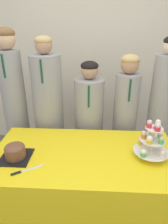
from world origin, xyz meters
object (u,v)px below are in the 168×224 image
student_1 (49,118)px  student_4 (159,119)px  cupcake_stand (152,140)px  student_2 (89,128)px  cake_knife (22,172)px  student_0 (16,110)px  student_3 (124,124)px  round_cake (15,151)px

student_1 → student_4: size_ratio=1.00×
cupcake_stand → student_2: 0.84m
cake_knife → cupcake_stand: cupcake_stand is taller
student_2 → student_0: bearing=180.0°
student_2 → student_3: size_ratio=0.95×
student_1 → round_cake: bearing=-99.2°
student_1 → student_3: 0.82m
student_0 → student_3: (1.19, -0.00, -0.14)m
student_4 → student_2: bearing=-180.0°
round_cake → student_2: 0.90m
round_cake → student_1: size_ratio=0.14×
cake_knife → student_0: size_ratio=0.13×
cupcake_stand → student_2: student_2 is taller
student_2 → student_3: student_3 is taller
student_2 → cake_knife: bearing=-117.5°
round_cake → student_2: (0.55, 0.70, -0.16)m
student_3 → student_4: bearing=0.0°
student_0 → student_2: bearing=-0.0°
round_cake → cupcake_stand: (1.05, 0.08, 0.09)m
student_0 → student_1: student_0 is taller
round_cake → student_1: bearing=80.8°
round_cake → cupcake_stand: cupcake_stand is taller
round_cake → student_3: bearing=36.9°
cake_knife → cupcake_stand: bearing=-16.5°
round_cake → student_0: size_ratio=0.14×
student_0 → student_1: 0.37m
student_2 → student_4: bearing=0.0°
cake_knife → student_4: 1.47m
cupcake_stand → student_1: (-0.94, 0.62, -0.14)m
cake_knife → student_3: 1.20m
student_3 → round_cake: bearing=-143.1°
cupcake_stand → student_1: 1.13m
student_1 → student_0: bearing=-180.0°
student_1 → student_3: (0.82, -0.00, -0.05)m
cake_knife → student_1: student_1 is taller
cake_knife → student_2: (0.45, 0.86, -0.11)m
student_4 → cupcake_stand: bearing=-111.7°
student_0 → student_4: bearing=-0.0°
round_cake → cupcake_stand: bearing=4.4°
student_2 → student_3: (0.39, -0.00, 0.06)m
student_0 → cake_knife: bearing=-67.6°
student_1 → student_4: bearing=-0.0°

